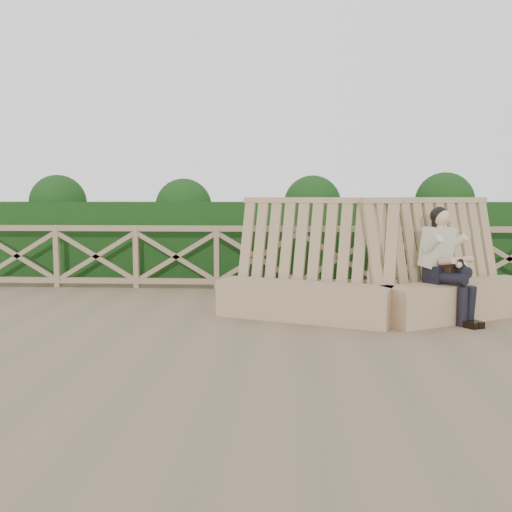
{
  "coord_description": "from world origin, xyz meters",
  "views": [
    {
      "loc": [
        0.53,
        -6.35,
        1.61
      ],
      "look_at": [
        0.15,
        0.4,
        0.9
      ],
      "focal_mm": 40.0,
      "sensor_mm": 36.0,
      "label": 1
    }
  ],
  "objects": [
    {
      "name": "guardrail",
      "position": [
        0.0,
        3.5,
        0.55
      ],
      "size": [
        10.1,
        0.09,
        1.1
      ],
      "color": "#7E6249",
      "rests_on": "ground"
    },
    {
      "name": "hedge",
      "position": [
        0.0,
        4.7,
        0.75
      ],
      "size": [
        12.0,
        1.2,
        1.5
      ],
      "primitive_type": "cube",
      "color": "black",
      "rests_on": "ground"
    },
    {
      "name": "ground",
      "position": [
        0.0,
        0.0,
        0.0
      ],
      "size": [
        60.0,
        60.0,
        0.0
      ],
      "primitive_type": "plane",
      "color": "brown",
      "rests_on": "ground"
    },
    {
      "name": "woman",
      "position": [
        2.56,
        1.08,
        0.8
      ],
      "size": [
        0.73,
        0.9,
        1.48
      ],
      "rotation": [
        0.0,
        0.0,
        0.64
      ],
      "color": "black",
      "rests_on": "ground"
    },
    {
      "name": "bench",
      "position": [
        1.76,
        1.18,
        0.41
      ],
      "size": [
        4.33,
        1.79,
        1.62
      ],
      "rotation": [
        0.0,
        0.0,
        0.09
      ],
      "color": "#927753",
      "rests_on": "ground"
    }
  ]
}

